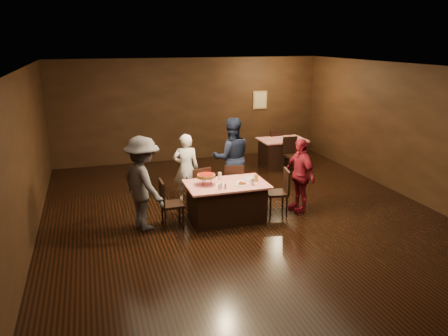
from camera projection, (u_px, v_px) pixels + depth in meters
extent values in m
plane|color=black|center=(248.00, 221.00, 8.78)|extent=(10.00, 10.00, 0.00)
cube|color=silver|center=(251.00, 68.00, 7.92)|extent=(8.00, 10.00, 0.04)
cube|color=black|center=(190.00, 110.00, 12.93)|extent=(8.00, 0.04, 3.00)
cube|color=black|center=(22.00, 166.00, 7.21)|extent=(0.04, 10.00, 3.00)
cube|color=black|center=(422.00, 135.00, 9.49)|extent=(0.04, 10.00, 3.00)
cube|color=tan|center=(260.00, 100.00, 13.47)|extent=(0.46, 0.03, 0.56)
cube|color=beige|center=(260.00, 100.00, 13.45)|extent=(0.38, 0.01, 0.48)
cube|color=red|center=(226.00, 202.00, 8.73)|extent=(1.60, 1.00, 0.77)
cube|color=#B20B0E|center=(282.00, 152.00, 12.54)|extent=(1.30, 0.90, 0.77)
cube|color=black|center=(198.00, 188.00, 9.28)|extent=(0.51, 0.51, 0.95)
cube|color=black|center=(234.00, 184.00, 9.51)|extent=(0.51, 0.51, 0.95)
cube|color=black|center=(172.00, 203.00, 8.39)|extent=(0.42, 0.42, 0.95)
cube|color=black|center=(277.00, 192.00, 9.02)|extent=(0.49, 0.49, 0.95)
cube|color=black|center=(292.00, 155.00, 11.87)|extent=(0.42, 0.42, 0.95)
cube|color=black|center=(273.00, 145.00, 13.06)|extent=(0.45, 0.45, 0.95)
imported|color=white|center=(186.00, 168.00, 9.62)|extent=(0.62, 0.46, 1.55)
imported|color=black|center=(231.00, 158.00, 9.92)|extent=(0.97, 0.80, 1.84)
imported|color=#4E4E52|center=(143.00, 184.00, 8.20)|extent=(1.08, 1.34, 1.81)
imported|color=maroon|center=(300.00, 175.00, 9.14)|extent=(0.53, 0.97, 1.56)
cylinder|color=black|center=(205.00, 179.00, 8.63)|extent=(0.01, 0.01, 0.15)
cylinder|color=black|center=(203.00, 182.00, 8.46)|extent=(0.01, 0.01, 0.15)
cylinder|color=black|center=(211.00, 181.00, 8.51)|extent=(0.01, 0.01, 0.15)
cylinder|color=silver|center=(206.00, 177.00, 8.51)|extent=(0.38, 0.38, 0.01)
cylinder|color=#B27233|center=(206.00, 176.00, 8.50)|extent=(0.35, 0.35, 0.05)
cylinder|color=#A5140C|center=(206.00, 174.00, 8.49)|extent=(0.30, 0.30, 0.01)
cylinder|color=white|center=(241.00, 185.00, 8.53)|extent=(0.25, 0.25, 0.01)
cylinder|color=#B27233|center=(241.00, 183.00, 8.52)|extent=(0.18, 0.18, 0.04)
cylinder|color=#A5140C|center=(241.00, 182.00, 8.51)|extent=(0.14, 0.14, 0.01)
cylinder|color=white|center=(250.00, 178.00, 8.91)|extent=(0.25, 0.25, 0.01)
cylinder|color=silver|center=(252.00, 182.00, 8.50)|extent=(0.08, 0.08, 0.14)
cylinder|color=#BF7F26|center=(256.00, 178.00, 8.73)|extent=(0.08, 0.08, 0.14)
cylinder|color=silver|center=(220.00, 176.00, 8.86)|extent=(0.08, 0.08, 0.14)
cylinder|color=silver|center=(221.00, 186.00, 8.33)|extent=(0.04, 0.04, 0.08)
cylinder|color=silver|center=(221.00, 184.00, 8.32)|extent=(0.05, 0.05, 0.02)
cylinder|color=silver|center=(225.00, 187.00, 8.30)|extent=(0.04, 0.04, 0.08)
cylinder|color=silver|center=(225.00, 185.00, 8.29)|extent=(0.05, 0.05, 0.02)
cylinder|color=silver|center=(219.00, 187.00, 8.27)|extent=(0.04, 0.04, 0.08)
cylinder|color=silver|center=(219.00, 185.00, 8.26)|extent=(0.05, 0.05, 0.02)
cube|color=white|center=(241.00, 182.00, 8.71)|extent=(0.19, 0.19, 0.01)
cube|color=white|center=(220.00, 185.00, 8.53)|extent=(0.21, 0.21, 0.01)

